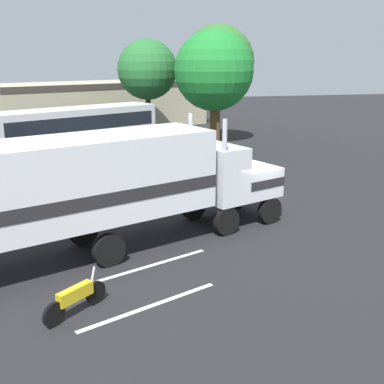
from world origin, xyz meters
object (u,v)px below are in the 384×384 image
Objects in this scene: tree_right at (147,70)px; motorcycle at (76,298)px; semi_truck at (95,184)px; person_bystander at (82,208)px; parked_bus at (77,128)px; tree_center at (218,62)px; tree_left at (214,71)px.

motorcycle is at bearing -101.96° from tree_right.
semi_truck is 3.14m from person_bystander.
parked_bus is 6.66× the size of motorcycle.
tree_center is at bearing 58.97° from person_bystander.
tree_right is (5.94, 28.05, 5.10)m from motorcycle.
person_bystander is at bearing -128.84° from tree_left.
semi_truck reaches higher than motorcycle.
parked_bus is at bearing 92.26° from semi_truck.
parked_bus is (-0.65, 16.59, -0.46)m from semi_truck.
tree_center reaches higher than person_bystander.
person_bystander reaches higher than motorcycle.
motorcycle is at bearing -116.67° from tree_left.
tree_right is at bearing 78.04° from motorcycle.
person_bystander is 21.22m from tree_center.
semi_truck is 4.55m from motorcycle.
semi_truck is at bearing 79.32° from motorcycle.
tree_left reaches higher than semi_truck.
semi_truck is 8.54× the size of motorcycle.
person_bystander is 0.18× the size of tree_center.
motorcycle is 19.56m from tree_left.
person_bystander is at bearing 100.85° from semi_truck.
tree_left reaches higher than motorcycle.
tree_center is (10.73, 3.65, 4.18)m from parked_bus.
tree_left reaches higher than parked_bus.
parked_bus is 1.22× the size of tree_center.
semi_truck is 1.28× the size of parked_bus.
tree_center reaches higher than tree_right.
tree_right reaches higher than parked_bus.
person_bystander is 14.00m from parked_bus.
parked_bus is 10.12m from tree_right.
parked_bus is 12.08m from tree_center.
motorcycle is 0.18× the size of tree_center.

